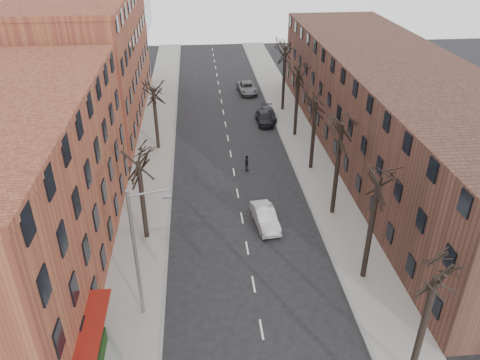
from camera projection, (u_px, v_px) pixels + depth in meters
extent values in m
cube|color=gray|center=(155.00, 144.00, 50.92)|extent=(4.00, 90.00, 0.15)
cube|color=gray|center=(300.00, 138.00, 52.25)|extent=(4.00, 90.00, 0.15)
cube|color=brown|center=(2.00, 198.00, 30.02)|extent=(12.00, 26.00, 12.00)
cube|color=brown|center=(86.00, 61.00, 54.64)|extent=(12.00, 28.00, 14.00)
cube|color=#502E25|center=(393.00, 111.00, 46.15)|extent=(12.00, 50.00, 10.00)
cylinder|color=slate|center=(136.00, 257.00, 27.16)|extent=(0.20, 0.20, 9.00)
cylinder|color=slate|center=(148.00, 193.00, 25.13)|extent=(2.39, 0.12, 0.46)
cube|color=slate|center=(167.00, 197.00, 25.36)|extent=(0.50, 0.22, 0.14)
imported|color=#B4B8BB|center=(265.00, 217.00, 37.44)|extent=(2.06, 4.56, 1.45)
imported|color=black|center=(264.00, 118.00, 55.83)|extent=(1.86, 4.40, 1.48)
imported|color=black|center=(268.00, 114.00, 57.07)|extent=(1.89, 4.43, 1.27)
imported|color=slate|center=(247.00, 88.00, 65.55)|extent=(2.67, 5.28, 1.43)
imported|color=black|center=(247.00, 163.00, 45.36)|extent=(0.44, 0.99, 1.66)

